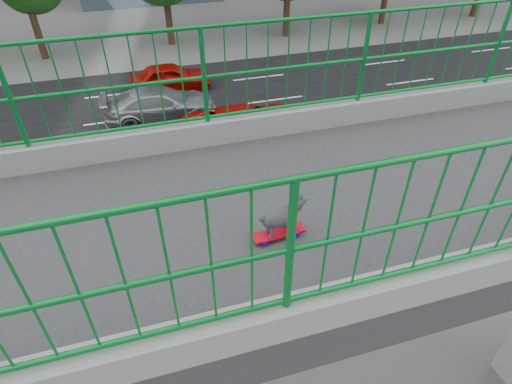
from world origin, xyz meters
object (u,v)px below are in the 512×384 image
object	(u,v)px
poodle	(281,214)
car_3	(160,105)
skateboard	(278,233)
car_2	(248,126)
car_5	(318,219)
car_4	(171,77)

from	to	relation	value
poodle	car_3	world-z (taller)	poodle
skateboard	car_3	bearing A→B (deg)	176.16
car_2	car_5	world-z (taller)	car_2
poodle	car_3	size ratio (longest dim) A/B	0.09
car_3	car_4	xyz separation A→B (m)	(-3.20, 0.89, -0.04)
poodle	car_4	size ratio (longest dim) A/B	0.11
car_3	car_5	xyz separation A→B (m)	(9.60, 3.90, 0.00)
skateboard	car_2	xyz separation A→B (m)	(-12.85, 3.22, -6.24)
car_3	car_4	bearing A→B (deg)	-15.51
car_2	car_3	xyz separation A→B (m)	(-3.20, -3.36, -0.04)
skateboard	car_4	world-z (taller)	skateboard
poodle	car_4	world-z (taller)	poodle
car_4	car_5	distance (m)	13.15
car_4	car_5	world-z (taller)	car_5
skateboard	car_4	distance (m)	20.28
car_5	car_4	bearing A→B (deg)	-166.74
car_3	car_2	bearing A→B (deg)	-133.60
poodle	car_2	xyz separation A→B (m)	(-12.85, 3.20, -6.47)
skateboard	car_5	xyz separation A→B (m)	(-6.45, 3.77, -6.28)
skateboard	car_3	size ratio (longest dim) A/B	0.10
skateboard	car_5	distance (m)	9.76
poodle	car_5	world-z (taller)	poodle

